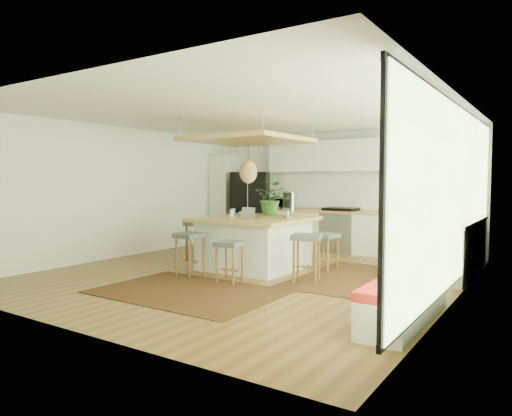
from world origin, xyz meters
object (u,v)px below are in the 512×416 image
Objects in this scene: stool_left_side at (199,243)px; island_plant at (271,202)px; island at (254,243)px; laptop at (245,212)px; microwave at (281,201)px; stool_near_right at (230,260)px; stool_right_front at (306,259)px; stool_right_back at (326,250)px; monitor at (288,203)px; fridge at (251,207)px; stool_near_left at (190,254)px.

stool_left_side is 1.21× the size of island_plant.
island is 0.69m from laptop.
island is 2.92m from microwave.
stool_near_right is at bearing -67.90° from laptop.
laptop is at bearing 174.73° from stool_right_front.
island is 1.29m from stool_right_back.
monitor is (1.89, 0.22, 0.83)m from stool_left_side.
fridge is 4.51m from stool_near_right.
island_plant is (0.96, -2.01, 0.10)m from microwave.
microwave is at bearing 126.27° from stool_right_front.
stool_right_front is at bearing -40.19° from island_plant.
stool_near_left reaches higher than stool_right_back.
island is 1.40m from stool_right_front.
fridge reaches higher than stool_right_front.
island_plant is (-0.39, 1.88, 0.83)m from stool_near_right.
monitor is at bearing 24.57° from island.
island reaches higher than stool_left_side.
fridge is 2.74× the size of stool_right_back.
stool_near_right is 0.82× the size of stool_left_side.
stool_near_right is 1.21m from stool_right_front.
monitor reaches higher than stool_near_right.
island is 2.85× the size of stool_near_right.
fridge is 5.97× the size of laptop.
fridge reaches higher than stool_near_right.
monitor is (0.52, 0.61, 0.14)m from laptop.
stool_near_right is (0.89, -0.08, 0.00)m from stool_near_left.
stool_right_back is 3.11m from microwave.
stool_right_back is 2.55m from stool_left_side.
island is at bearing 64.57° from stool_near_left.
island is 0.95m from monitor.
stool_right_back is at bearing 12.02° from stool_left_side.
monitor is (2.42, -2.41, 0.26)m from fridge.
stool_near_left is 2.04m from island_plant.
stool_near_right is (2.21, -3.89, -0.57)m from fridge.
laptop is at bearing -16.02° from stool_left_side.
laptop is (0.58, 0.78, 0.70)m from stool_near_left.
fridge is 2.40× the size of stool_right_front.
stool_right_back is at bearing 68.55° from monitor.
stool_right_back is at bearing 65.53° from stool_near_right.
microwave is (-2.31, 3.15, 0.73)m from stool_right_front.
stool_near_left is 3.91m from microwave.
stool_right_back is 1.61m from laptop.
stool_right_front is 0.95× the size of stool_left_side.
island is at bearing 105.90° from stool_near_right.
fridge is 2.76× the size of island_plant.
laptop reaches higher than island.
microwave is at bearing 111.36° from laptop.
fridge is at bearing 135.26° from stool_right_front.
fridge reaches higher than monitor.
microwave is (-0.46, 3.81, 0.73)m from stool_near_left.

